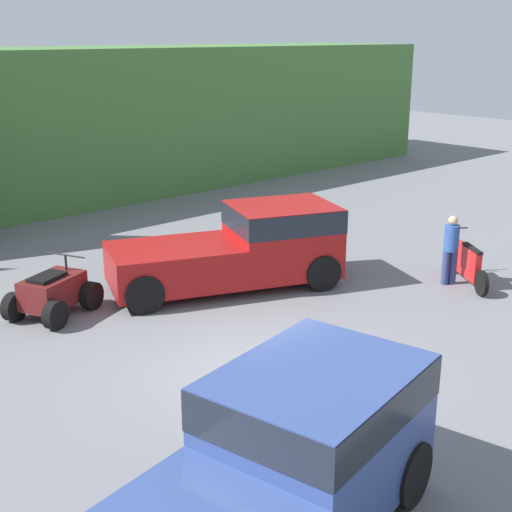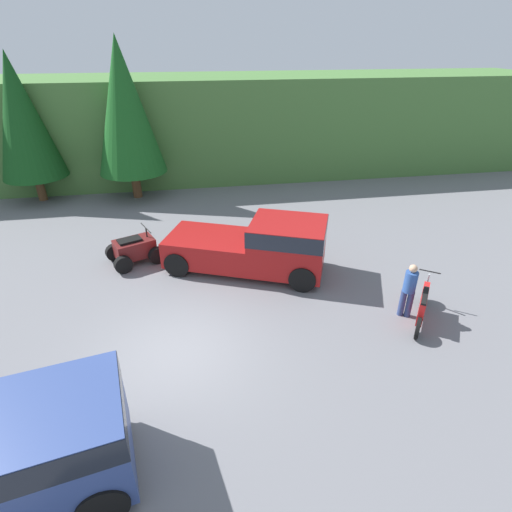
% 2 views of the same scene
% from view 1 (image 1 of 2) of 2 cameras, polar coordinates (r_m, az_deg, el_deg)
% --- Properties ---
extents(ground_plane, '(80.00, 80.00, 0.00)m').
position_cam_1_polar(ground_plane, '(13.07, 0.80, -9.41)').
color(ground_plane, slate).
extents(pickup_truck_red, '(5.83, 3.99, 1.94)m').
position_cam_1_polar(pickup_truck_red, '(17.15, -0.79, 0.88)').
color(pickup_truck_red, maroon).
rests_on(pickup_truck_red, ground_plane).
extents(pickup_truck_second, '(6.27, 3.24, 1.94)m').
position_cam_1_polar(pickup_truck_second, '(8.60, 1.06, -17.06)').
color(pickup_truck_second, '#334784').
rests_on(pickup_truck_second, ground_plane).
extents(dirt_bike, '(1.46, 1.99, 1.20)m').
position_cam_1_polar(dirt_bike, '(18.20, 16.52, -0.61)').
color(dirt_bike, black).
rests_on(dirt_bike, ground_plane).
extents(quad_atv, '(2.23, 1.95, 1.24)m').
position_cam_1_polar(quad_atv, '(16.11, -15.93, -2.90)').
color(quad_atv, black).
rests_on(quad_atv, ground_plane).
extents(rider_person, '(0.49, 0.49, 1.72)m').
position_cam_1_polar(rider_person, '(17.90, 15.33, 0.67)').
color(rider_person, navy).
rests_on(rider_person, ground_plane).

